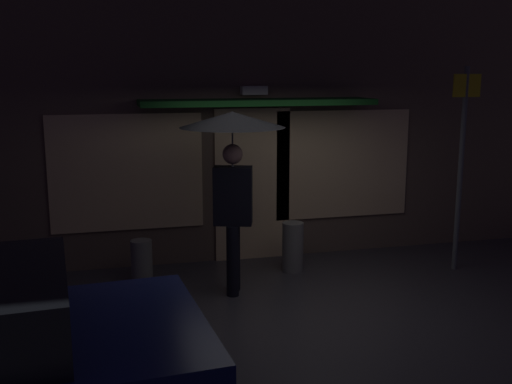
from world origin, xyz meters
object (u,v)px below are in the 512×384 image
object	(u,v)px
person_with_umbrella	(233,149)
sidewalk_bollard	(293,247)
sidewalk_bollard_2	(142,261)
street_sign_post	(461,158)

from	to	relation	value
person_with_umbrella	sidewalk_bollard	size ratio (longest dim) A/B	3.28
sidewalk_bollard	sidewalk_bollard_2	distance (m)	2.05
person_with_umbrella	sidewalk_bollard_2	distance (m)	1.98
person_with_umbrella	street_sign_post	xyz separation A→B (m)	(3.18, 0.15, -0.25)
sidewalk_bollard	street_sign_post	bearing A→B (deg)	-12.33
person_with_umbrella	street_sign_post	bearing A→B (deg)	-159.61
sidewalk_bollard	sidewalk_bollard_2	world-z (taller)	sidewalk_bollard
person_with_umbrella	street_sign_post	distance (m)	3.20
street_sign_post	sidewalk_bollard_2	world-z (taller)	street_sign_post
person_with_umbrella	street_sign_post	size ratio (longest dim) A/B	0.81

